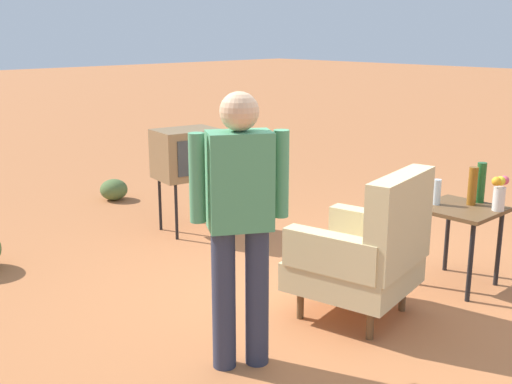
% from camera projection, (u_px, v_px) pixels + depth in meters
% --- Properties ---
extents(ground_plane, '(60.00, 60.00, 0.00)m').
position_uv_depth(ground_plane, '(343.00, 305.00, 4.64)').
color(ground_plane, '#B76B3D').
extents(armchair, '(0.90, 0.91, 1.06)m').
position_uv_depth(armchair, '(368.00, 251.00, 4.32)').
color(armchair, brown).
rests_on(armchair, ground).
extents(side_table, '(0.56, 0.56, 0.64)m').
position_uv_depth(side_table, '(460.00, 219.00, 4.89)').
color(side_table, black).
rests_on(side_table, ground).
extents(tv_on_stand, '(0.67, 0.54, 1.03)m').
position_uv_depth(tv_on_stand, '(187.00, 154.00, 6.18)').
color(tv_on_stand, black).
rests_on(tv_on_stand, ground).
extents(person_standing, '(0.50, 0.37, 1.64)m').
position_uv_depth(person_standing, '(240.00, 215.00, 3.60)').
color(person_standing, '#2D3347').
rests_on(person_standing, ground).
extents(bottle_wine_green, '(0.07, 0.07, 0.32)m').
position_uv_depth(bottle_wine_green, '(481.00, 183.00, 4.97)').
color(bottle_wine_green, '#1E5623').
rests_on(bottle_wine_green, side_table).
extents(bottle_tall_amber, '(0.07, 0.07, 0.30)m').
position_uv_depth(bottle_tall_amber, '(473.00, 186.00, 4.90)').
color(bottle_tall_amber, brown).
rests_on(bottle_tall_amber, side_table).
extents(bottle_short_clear, '(0.06, 0.06, 0.20)m').
position_uv_depth(bottle_short_clear, '(437.00, 192.00, 4.92)').
color(bottle_short_clear, silver).
rests_on(bottle_short_clear, side_table).
extents(flower_vase, '(0.14, 0.10, 0.27)m').
position_uv_depth(flower_vase, '(500.00, 192.00, 4.74)').
color(flower_vase, silver).
rests_on(flower_vase, side_table).
extents(shrub_near, '(0.45, 0.45, 0.35)m').
position_uv_depth(shrub_near, '(236.00, 192.00, 7.19)').
color(shrub_near, '#475B33').
rests_on(shrub_near, ground).
extents(shrub_mid, '(0.32, 0.32, 0.25)m').
position_uv_depth(shrub_mid, '(114.00, 190.00, 7.51)').
color(shrub_mid, '#516B38').
rests_on(shrub_mid, ground).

